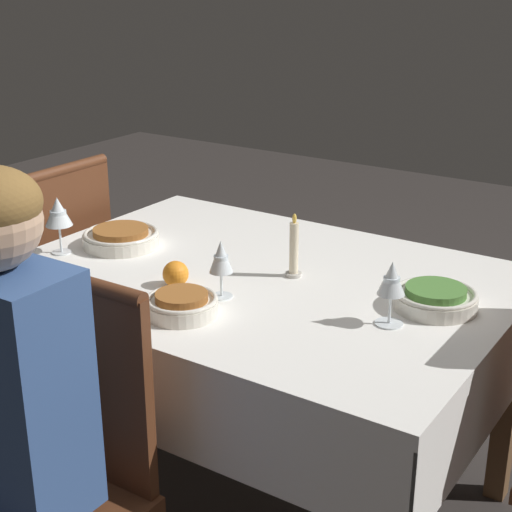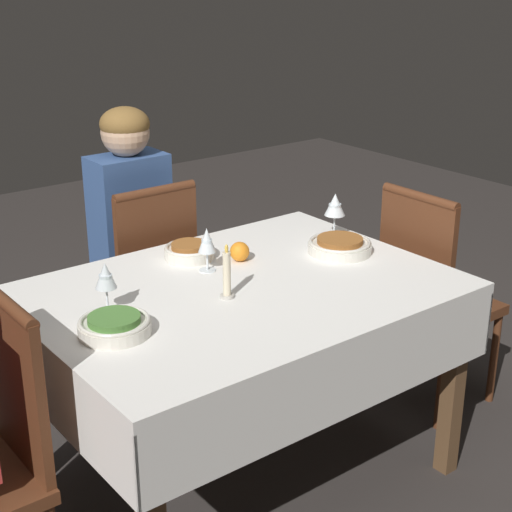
% 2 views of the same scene
% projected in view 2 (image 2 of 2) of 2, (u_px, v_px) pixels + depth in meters
% --- Properties ---
extents(ground_plane, '(8.00, 8.00, 0.00)m').
position_uv_depth(ground_plane, '(242.00, 475.00, 2.80)').
color(ground_plane, '#332D2B').
extents(dining_table, '(1.35, 0.98, 0.73)m').
position_uv_depth(dining_table, '(241.00, 311.00, 2.57)').
color(dining_table, white).
rests_on(dining_table, ground_plane).
extents(chair_north, '(0.38, 0.38, 0.93)m').
position_uv_depth(chair_north, '(146.00, 283.00, 3.17)').
color(chair_north, '#562D19').
rests_on(chair_north, ground_plane).
extents(chair_east, '(0.38, 0.38, 0.93)m').
position_uv_depth(chair_east, '(430.00, 291.00, 3.09)').
color(chair_east, '#562D19').
rests_on(chair_east, ground_plane).
extents(person_adult_denim, '(0.30, 0.34, 1.20)m').
position_uv_depth(person_adult_denim, '(126.00, 232.00, 3.21)').
color(person_adult_denim, '#383342').
rests_on(person_adult_denim, ground_plane).
extents(bowl_north, '(0.18, 0.18, 0.06)m').
position_uv_depth(bowl_north, '(189.00, 251.00, 2.77)').
color(bowl_north, silver).
rests_on(bowl_north, dining_table).
extents(wine_glass_north, '(0.06, 0.06, 0.15)m').
position_uv_depth(wine_glass_north, '(207.00, 242.00, 2.63)').
color(wine_glass_north, white).
rests_on(wine_glass_north, dining_table).
extents(bowl_west, '(0.21, 0.21, 0.06)m').
position_uv_depth(bowl_west, '(115.00, 325.00, 2.21)').
color(bowl_west, silver).
rests_on(bowl_west, dining_table).
extents(wine_glass_west, '(0.07, 0.07, 0.16)m').
position_uv_depth(wine_glass_west, '(106.00, 278.00, 2.32)').
color(wine_glass_west, white).
rests_on(wine_glass_west, dining_table).
extents(bowl_east, '(0.23, 0.23, 0.06)m').
position_uv_depth(bowl_east, '(340.00, 245.00, 2.82)').
color(bowl_east, silver).
rests_on(bowl_east, dining_table).
extents(wine_glass_east, '(0.08, 0.08, 0.17)m').
position_uv_depth(wine_glass_east, '(335.00, 206.00, 2.95)').
color(wine_glass_east, white).
rests_on(wine_glass_east, dining_table).
extents(candle_centerpiece, '(0.04, 0.04, 0.18)m').
position_uv_depth(candle_centerpiece, '(227.00, 277.00, 2.43)').
color(candle_centerpiece, beige).
rests_on(candle_centerpiece, dining_table).
extents(orange_fruit, '(0.07, 0.07, 0.07)m').
position_uv_depth(orange_fruit, '(240.00, 252.00, 2.74)').
color(orange_fruit, orange).
rests_on(orange_fruit, dining_table).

